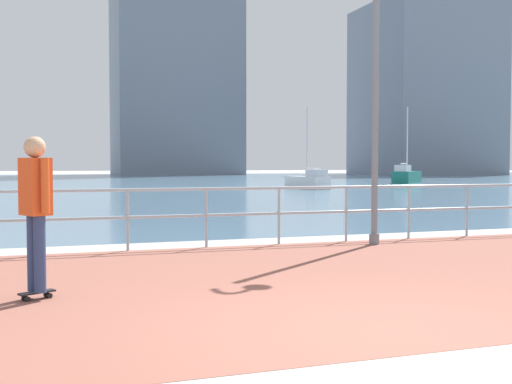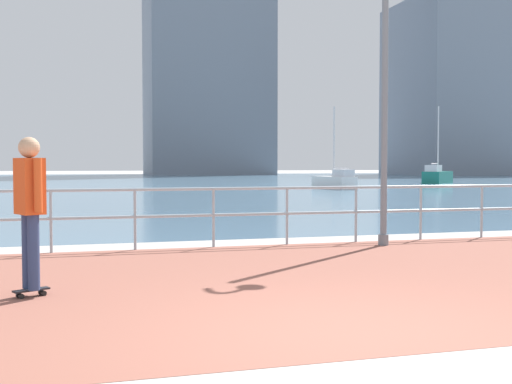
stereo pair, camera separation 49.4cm
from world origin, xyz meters
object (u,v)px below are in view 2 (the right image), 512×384
(skateboarder, at_px, (30,201))
(sailboat_navy, at_px, (335,181))
(sailboat_blue, at_px, (437,176))
(lamppost, at_px, (388,70))

(skateboarder, height_order, sailboat_navy, sailboat_navy)
(skateboarder, xyz_separation_m, sailboat_navy, (15.59, 28.33, -0.61))
(skateboarder, bearing_deg, sailboat_blue, 52.92)
(lamppost, bearing_deg, sailboat_navy, 69.18)
(lamppost, height_order, sailboat_navy, lamppost)
(lamppost, xyz_separation_m, sailboat_blue, (22.26, 34.37, -2.60))
(skateboarder, xyz_separation_m, sailboat_blue, (28.18, 37.29, -0.50))
(lamppost, relative_size, sailboat_blue, 0.94)
(lamppost, xyz_separation_m, skateboarder, (-5.93, -2.92, -2.10))
(lamppost, relative_size, skateboarder, 3.20)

